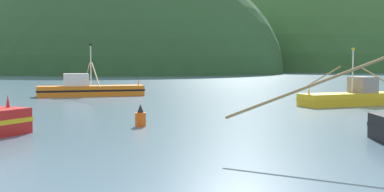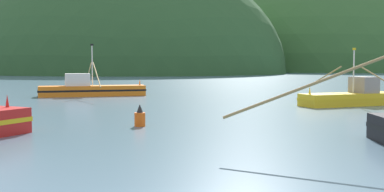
# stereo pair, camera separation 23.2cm
# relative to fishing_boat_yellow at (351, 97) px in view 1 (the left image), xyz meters

# --- Properties ---
(hill_far_left) EXTENTS (118.42, 94.73, 86.80)m
(hill_far_left) POSITION_rel_fishing_boat_yellow_xyz_m (-60.44, 129.99, -0.75)
(hill_far_left) COLOR #2D562D
(hill_far_left) RESTS_ON ground
(hill_mid_left) EXTENTS (179.96, 143.97, 108.91)m
(hill_mid_left) POSITION_rel_fishing_boat_yellow_xyz_m (29.21, 212.88, -0.75)
(hill_mid_left) COLOR #386633
(hill_mid_left) RESTS_ON ground
(fishing_boat_yellow) EXTENTS (9.40, 11.21, 5.10)m
(fishing_boat_yellow) POSITION_rel_fishing_boat_yellow_xyz_m (0.00, 0.00, 0.00)
(fishing_boat_yellow) COLOR gold
(fishing_boat_yellow) RESTS_ON ground
(fishing_boat_orange) EXTENTS (11.90, 17.80, 5.93)m
(fishing_boat_orange) POSITION_rel_fishing_boat_yellow_xyz_m (-27.40, 7.65, 0.05)
(fishing_boat_orange) COLOR orange
(fishing_boat_orange) RESTS_ON ground
(channel_buoy) EXTENTS (0.65, 0.65, 1.32)m
(channel_buoy) POSITION_rel_fishing_boat_yellow_xyz_m (-14.86, -16.60, -0.22)
(channel_buoy) COLOR #E55914
(channel_buoy) RESTS_ON ground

